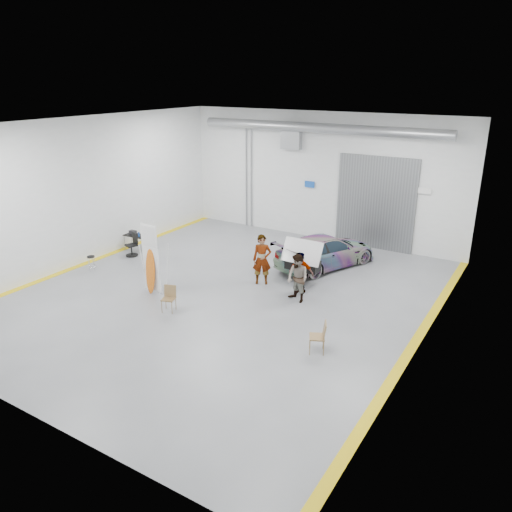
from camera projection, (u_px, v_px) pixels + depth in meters
The scene contains 13 objects.
ground at pixel (224, 294), 18.14m from camera, with size 16.00×16.00×0.00m, color slate.
room_shell at pixel (262, 174), 18.42m from camera, with size 14.02×16.18×6.01m.
sedan_car at pixel (326, 251), 20.61m from camera, with size 1.88×4.62×1.34m, color silver.
person_a at pixel (262, 260), 18.79m from camera, with size 0.71×0.46×1.94m, color #946150.
person_b at pixel (298, 278), 17.33m from camera, with size 0.84×0.65×1.72m, color slate.
person_c at pixel (301, 273), 18.00m from camera, with size 0.91×0.37×1.56m, color #9A5A33.
surfboard_display at pixel (151, 264), 17.91m from camera, with size 0.78×0.23×2.75m.
folding_chair_near at pixel (169, 304), 16.77m from camera, with size 0.53×0.56×0.88m.
folding_chair_far at pixel (317, 343), 14.28m from camera, with size 0.59×0.73×0.95m.
shop_stool at pixel (92, 263), 20.25m from camera, with size 0.32×0.32×0.62m.
work_table at pixel (135, 235), 22.60m from camera, with size 1.14×0.62×0.90m.
office_chair at pixel (132, 246), 21.91m from camera, with size 0.56×0.59×1.01m.
trunk_lid at pixel (304, 249), 18.73m from camera, with size 1.56×0.95×0.04m, color silver.
Camera 1 is at (9.65, -13.53, 7.50)m, focal length 35.00 mm.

